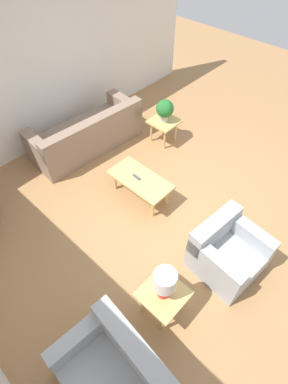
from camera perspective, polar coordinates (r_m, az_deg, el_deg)
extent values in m
plane|color=#A87A4C|center=(4.81, 5.62, -4.08)|extent=(14.00, 14.00, 0.00)
cube|color=white|center=(5.85, -18.89, 21.23)|extent=(0.12, 7.20, 2.70)
cube|color=gray|center=(5.93, -10.86, 10.20)|extent=(1.01, 2.17, 0.42)
cube|color=gray|center=(5.47, -9.43, 11.91)|extent=(0.35, 2.13, 0.36)
cube|color=gray|center=(6.19, -3.82, 16.46)|extent=(0.87, 0.26, 0.23)
cube|color=gray|center=(5.42, -19.63, 8.29)|extent=(0.87, 0.26, 0.23)
cube|color=#A8ADB2|center=(4.27, 15.58, -12.15)|extent=(0.88, 0.90, 0.38)
cube|color=#A8ADB2|center=(4.03, 13.34, -6.84)|extent=(0.28, 0.85, 0.38)
cube|color=#A8ADB2|center=(3.84, 13.44, -12.89)|extent=(0.81, 0.24, 0.24)
cube|color=#A8ADB2|center=(4.20, 19.23, -7.19)|extent=(0.81, 0.24, 0.24)
cube|color=#A8ADB2|center=(3.66, -5.72, -32.46)|extent=(1.23, 0.90, 0.38)
cube|color=#A8ADB2|center=(3.32, -1.65, -28.11)|extent=(1.17, 0.30, 0.38)
cube|color=#A8ADB2|center=(3.48, -11.76, -25.12)|extent=(0.23, 0.81, 0.24)
cube|color=tan|center=(4.74, -0.72, 2.37)|extent=(1.03, 0.51, 0.04)
cylinder|color=tan|center=(4.79, 4.39, -0.79)|extent=(0.05, 0.05, 0.37)
cylinder|color=tan|center=(5.18, -2.85, 4.09)|extent=(0.05, 0.05, 0.37)
cylinder|color=tan|center=(4.62, 1.71, -3.09)|extent=(0.05, 0.05, 0.37)
cylinder|color=tan|center=(5.03, -5.55, 2.13)|extent=(0.05, 0.05, 0.37)
cube|color=tan|center=(5.83, 3.85, 13.26)|extent=(0.51, 0.51, 0.04)
cylinder|color=tan|center=(6.00, 6.07, 11.42)|extent=(0.04, 0.04, 0.43)
cylinder|color=tan|center=(6.16, 3.56, 12.76)|extent=(0.04, 0.04, 0.43)
cylinder|color=tan|center=(5.78, 3.92, 9.99)|extent=(0.04, 0.04, 0.43)
cylinder|color=tan|center=(5.95, 1.39, 11.39)|extent=(0.04, 0.04, 0.43)
cube|color=tan|center=(3.63, 3.70, -18.81)|extent=(0.51, 0.51, 0.04)
cylinder|color=tan|center=(3.87, 7.28, -19.95)|extent=(0.04, 0.04, 0.43)
cylinder|color=tan|center=(3.94, 3.25, -16.94)|extent=(0.04, 0.04, 0.43)
cylinder|color=tan|center=(3.77, 3.82, -23.56)|extent=(0.04, 0.04, 0.43)
cylinder|color=tan|center=(3.84, -0.28, -20.32)|extent=(0.04, 0.04, 0.43)
cylinder|color=#B2ADA3|center=(5.79, 3.89, 13.91)|extent=(0.14, 0.14, 0.12)
sphere|color=#236B2D|center=(5.68, 4.00, 15.58)|extent=(0.33, 0.33, 0.33)
cylinder|color=red|center=(3.52, 3.81, -18.02)|extent=(0.14, 0.14, 0.21)
cylinder|color=white|center=(3.31, 4.01, -16.44)|extent=(0.26, 0.26, 0.24)
cube|color=#4C4C51|center=(4.74, -1.44, 2.86)|extent=(0.16, 0.05, 0.02)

